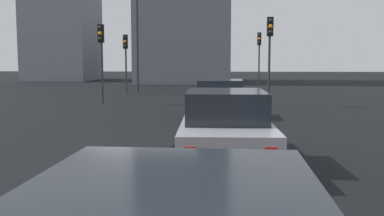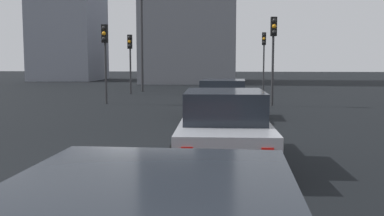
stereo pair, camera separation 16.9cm
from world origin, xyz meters
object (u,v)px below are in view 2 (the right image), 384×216
object	(u,v)px
car_grey_left_lead	(223,98)
car_silver_left_second	(224,128)
traffic_light_near_right	(273,42)
street_lamp_kerbside	(142,30)
traffic_light_far_right	(264,49)
traffic_light_far_left	(105,47)
traffic_light_near_left	(130,51)

from	to	relation	value
car_grey_left_lead	car_silver_left_second	size ratio (longest dim) A/B	0.98
car_silver_left_second	traffic_light_near_right	world-z (taller)	traffic_light_near_right
traffic_light_near_right	street_lamp_kerbside	xyz separation A→B (m)	(9.57, 8.18, 1.29)
traffic_light_far_right	car_silver_left_second	bearing A→B (deg)	1.38
traffic_light_near_right	traffic_light_far_left	xyz separation A→B (m)	(0.39, 8.27, -0.18)
car_grey_left_lead	street_lamp_kerbside	distance (m)	15.43
traffic_light_far_right	car_grey_left_lead	bearing A→B (deg)	-2.33
traffic_light_far_left	traffic_light_near_right	bearing A→B (deg)	92.44
car_silver_left_second	street_lamp_kerbside	size ratio (longest dim) A/B	0.64
traffic_light_far_left	traffic_light_near_left	bearing A→B (deg)	-173.09
street_lamp_kerbside	traffic_light_far_right	bearing A→B (deg)	-79.79
traffic_light_near_right	traffic_light_far_right	distance (m)	11.12
car_silver_left_second	street_lamp_kerbside	world-z (taller)	street_lamp_kerbside
car_silver_left_second	traffic_light_near_left	xyz separation A→B (m)	(19.30, 6.30, 2.01)
traffic_light_far_left	traffic_light_far_right	world-z (taller)	traffic_light_far_right
car_silver_left_second	traffic_light_near_right	bearing A→B (deg)	-11.79
car_silver_left_second	traffic_light_far_right	size ratio (longest dim) A/B	1.13
car_silver_left_second	street_lamp_kerbside	xyz separation A→B (m)	(21.85, 6.01, 3.58)
traffic_light_far_left	traffic_light_far_right	xyz separation A→B (m)	(10.72, -8.66, 0.15)
traffic_light_near_left	traffic_light_near_right	size ratio (longest dim) A/B	0.91
car_silver_left_second	traffic_light_near_left	size ratio (longest dim) A/B	1.23
traffic_light_near_left	street_lamp_kerbside	xyz separation A→B (m)	(2.55, -0.30, 1.57)
car_silver_left_second	traffic_light_far_right	xyz separation A→B (m)	(23.39, -2.56, 2.26)
traffic_light_near_left	traffic_light_near_right	world-z (taller)	traffic_light_near_right
street_lamp_kerbside	traffic_light_near_right	bearing A→B (deg)	-139.48
traffic_light_far_right	street_lamp_kerbside	xyz separation A→B (m)	(-1.54, 8.56, 1.32)
traffic_light_far_left	street_lamp_kerbside	world-z (taller)	street_lamp_kerbside
car_silver_left_second	traffic_light_far_left	bearing A→B (deg)	23.96
traffic_light_near_left	street_lamp_kerbside	distance (m)	3.01
traffic_light_far_right	street_lamp_kerbside	size ratio (longest dim) A/B	0.57
car_grey_left_lead	traffic_light_far_left	distance (m)	7.85
car_silver_left_second	street_lamp_kerbside	distance (m)	22.94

